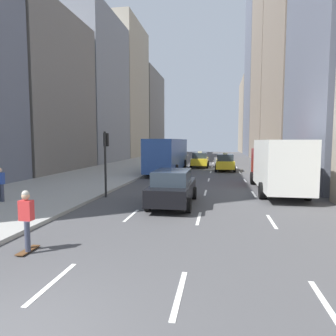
% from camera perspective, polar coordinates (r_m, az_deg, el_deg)
% --- Properties ---
extents(sidewalk_left, '(8.00, 66.00, 0.15)m').
position_cam_1_polar(sidewalk_left, '(32.62, -8.92, -0.16)').
color(sidewalk_left, '#9E9E99').
rests_on(sidewalk_left, ground).
extents(lane_markings, '(5.72, 56.00, 0.01)m').
position_cam_1_polar(lane_markings, '(26.97, 7.98, -1.41)').
color(lane_markings, white).
rests_on(lane_markings, ground).
extents(building_row_left, '(6.00, 74.00, 24.64)m').
position_cam_1_polar(building_row_left, '(45.24, -13.54, 14.83)').
color(building_row_left, slate).
rests_on(building_row_left, ground).
extents(building_row_right, '(6.00, 88.67, 37.14)m').
position_cam_1_polar(building_row_right, '(47.22, 21.18, 20.24)').
color(building_row_right, gray).
rests_on(building_row_right, ground).
extents(taxi_lead, '(2.02, 4.40, 1.87)m').
position_cam_1_polar(taxi_lead, '(31.21, 10.80, 1.06)').
color(taxi_lead, yellow).
rests_on(taxi_lead, ground).
extents(taxi_second, '(2.02, 4.40, 1.87)m').
position_cam_1_polar(taxi_second, '(35.04, 6.09, 1.57)').
color(taxi_second, yellow).
rests_on(taxi_second, ground).
extents(sedan_black_near, '(2.02, 4.91, 1.72)m').
position_cam_1_polar(sedan_black_near, '(14.41, 0.94, -3.67)').
color(sedan_black_near, black).
rests_on(sedan_black_near, ground).
extents(city_bus, '(2.80, 11.61, 3.25)m').
position_cam_1_polar(city_bus, '(29.72, 0.01, 2.70)').
color(city_bus, '#2D519E').
rests_on(city_bus, ground).
extents(box_truck, '(2.58, 8.40, 3.15)m').
position_cam_1_polar(box_truck, '(18.90, 20.13, 0.68)').
color(box_truck, maroon).
rests_on(box_truck, ground).
extents(skateboarder, '(0.36, 0.80, 1.75)m').
position_cam_1_polar(skateboarder, '(9.27, -25.34, -8.64)').
color(skateboarder, brown).
rests_on(skateboarder, ground).
extents(pedestrian_mid_block, '(0.36, 0.22, 1.65)m').
position_cam_1_polar(pedestrian_mid_block, '(16.60, -29.31, -2.49)').
color(pedestrian_mid_block, '#383D51').
rests_on(pedestrian_mid_block, sidewalk_left).
extents(traffic_light_pole, '(0.24, 0.42, 3.60)m').
position_cam_1_polar(traffic_light_pole, '(16.73, -11.78, 2.74)').
color(traffic_light_pole, black).
rests_on(traffic_light_pole, ground).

